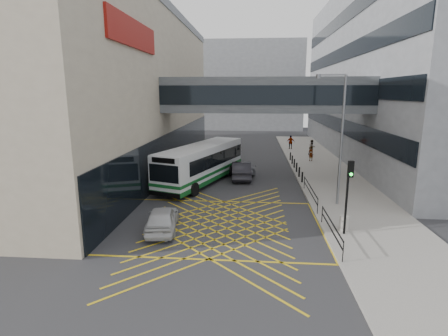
% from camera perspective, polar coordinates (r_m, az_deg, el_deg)
% --- Properties ---
extents(ground, '(120.00, 120.00, 0.00)m').
position_cam_1_polar(ground, '(21.16, -0.92, -9.22)').
color(ground, '#333335').
extents(building_whsmith, '(24.17, 42.00, 16.00)m').
position_cam_1_polar(building_whsmith, '(40.80, -25.04, 11.50)').
color(building_whsmith, '#B9AA8F').
rests_on(building_whsmith, ground).
extents(building_right, '(24.09, 44.00, 20.00)m').
position_cam_1_polar(building_right, '(48.88, 32.48, 13.06)').
color(building_right, gray).
rests_on(building_right, ground).
extents(building_far, '(28.00, 16.00, 18.00)m').
position_cam_1_polar(building_far, '(79.69, 1.98, 13.18)').
color(building_far, gray).
rests_on(building_far, ground).
extents(skybridge, '(20.00, 4.10, 3.00)m').
position_cam_1_polar(skybridge, '(31.60, 6.79, 11.74)').
color(skybridge, '#4F5459').
rests_on(skybridge, ground).
extents(pavement, '(6.00, 54.00, 0.16)m').
position_cam_1_polar(pavement, '(36.11, 15.89, -0.46)').
color(pavement, '#9B968D').
rests_on(pavement, ground).
extents(box_junction, '(12.00, 9.00, 0.01)m').
position_cam_1_polar(box_junction, '(21.15, -0.92, -9.21)').
color(box_junction, gold).
rests_on(box_junction, ground).
extents(bus, '(6.46, 12.01, 3.31)m').
position_cam_1_polar(bus, '(30.31, -3.53, 0.88)').
color(bus, silver).
rests_on(bus, ground).
extents(car_white, '(2.46, 4.74, 1.44)m').
position_cam_1_polar(car_white, '(20.39, -10.06, -8.10)').
color(car_white, silver).
rests_on(car_white, ground).
extents(car_dark, '(2.32, 5.23, 1.60)m').
position_cam_1_polar(car_dark, '(31.84, 2.83, -0.34)').
color(car_dark, black).
rests_on(car_dark, ground).
extents(car_silver, '(2.78, 4.37, 1.26)m').
position_cam_1_polar(car_silver, '(33.98, 3.15, 0.17)').
color(car_silver, gray).
rests_on(car_silver, ground).
extents(traffic_light, '(0.31, 0.49, 4.11)m').
position_cam_1_polar(traffic_light, '(19.63, 19.65, -2.96)').
color(traffic_light, black).
rests_on(traffic_light, pavement).
extents(street_lamp, '(1.99, 0.39, 8.75)m').
position_cam_1_polar(street_lamp, '(24.61, 18.26, 5.58)').
color(street_lamp, slate).
rests_on(street_lamp, pavement).
extents(litter_bin, '(0.50, 0.50, 0.87)m').
position_cam_1_polar(litter_bin, '(20.85, 18.99, -8.50)').
color(litter_bin, '#ADA89E').
rests_on(litter_bin, pavement).
extents(kerb_railings, '(0.05, 12.54, 1.00)m').
position_cam_1_polar(kerb_railings, '(22.83, 15.17, -5.69)').
color(kerb_railings, black).
rests_on(kerb_railings, pavement).
extents(bollards, '(0.14, 10.14, 0.90)m').
position_cam_1_polar(bollards, '(35.57, 11.59, 0.45)').
color(bollards, black).
rests_on(bollards, pavement).
extents(pedestrian_a, '(0.81, 0.75, 1.65)m').
position_cam_1_polar(pedestrian_a, '(40.55, 14.00, 2.31)').
color(pedestrian_a, gray).
rests_on(pedestrian_a, pavement).
extents(pedestrian_b, '(1.04, 0.86, 1.84)m').
position_cam_1_polar(pedestrian_b, '(44.37, 14.17, 3.26)').
color(pedestrian_b, gray).
rests_on(pedestrian_b, pavement).
extents(pedestrian_c, '(1.15, 0.66, 1.84)m').
position_cam_1_polar(pedestrian_c, '(48.43, 10.84, 4.15)').
color(pedestrian_c, gray).
rests_on(pedestrian_c, pavement).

